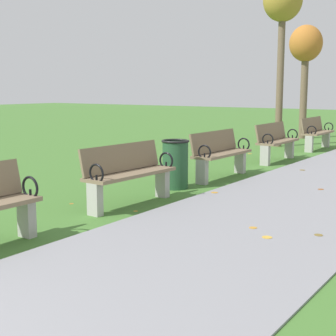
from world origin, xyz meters
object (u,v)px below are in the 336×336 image
Objects in this scene: park_bench_4 at (220,153)px; tree_2 at (306,49)px; park_bench_5 at (276,141)px; tree_1 at (283,7)px; park_bench_3 at (128,173)px; trash_bin at (175,164)px; park_bench_6 at (316,132)px.

park_bench_4 is 0.42× the size of tree_2.
park_bench_5 is at bearing 90.00° from park_bench_4.
tree_2 is at bearing 95.60° from tree_1.
tree_1 is 1.27× the size of tree_2.
park_bench_5 is at bearing 90.00° from park_bench_3.
park_bench_3 reaches higher than trash_bin.
tree_2 is (-1.44, 2.84, 2.53)m from park_bench_6.
tree_1 is (-1.17, 0.10, 3.50)m from park_bench_6.
park_bench_3 is at bearing -84.18° from trash_bin.
tree_2 is at bearing 116.90° from park_bench_6.
tree_1 is (-1.17, 5.64, 3.50)m from park_bench_4.
park_bench_6 is at bearing -63.10° from tree_2.
park_bench_6 is (0.00, 2.84, 0.00)m from park_bench_5.
park_bench_5 is 0.42× the size of tree_2.
tree_2 is (-1.44, 11.14, 2.53)m from park_bench_3.
park_bench_3 is at bearing -82.62° from tree_2.
tree_1 reaches higher than tree_2.
park_bench_3 is 1.01× the size of park_bench_4.
park_bench_4 is at bearing -90.00° from park_bench_5.
park_bench_3 is 0.43× the size of tree_2.
park_bench_5 is 4.01m from trash_bin.
tree_2 reaches higher than park_bench_3.
park_bench_6 is at bearing -4.65° from tree_1.
park_bench_4 is at bearing 90.00° from park_bench_3.
trash_bin is at bearing -81.60° from tree_1.
park_bench_3 is at bearing -82.04° from tree_1.
tree_1 is at bearing 101.77° from park_bench_4.
park_bench_5 is 1.91× the size of trash_bin.
park_bench_4 reaches higher than trash_bin.
park_bench_4 and park_bench_5 have the same top height.
park_bench_3 is 2.76m from park_bench_4.
park_bench_6 reaches higher than trash_bin.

